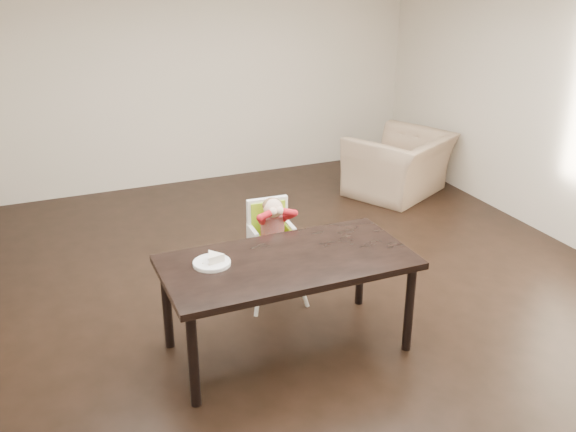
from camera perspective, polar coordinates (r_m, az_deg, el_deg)
ground at (r=5.48m, az=1.36°, el=-8.14°), size 7.00×7.00×0.00m
room_walls at (r=4.80m, az=1.57°, el=11.24°), size 6.02×7.02×2.71m
dining_table at (r=4.64m, az=-0.04°, el=-4.73°), size 1.80×0.90×0.75m
high_chair at (r=5.33m, az=-1.45°, el=-1.08°), size 0.41×0.41×0.93m
plate at (r=4.55m, az=-6.71°, el=-3.98°), size 0.32×0.32×0.08m
armchair at (r=7.90m, az=9.93°, el=5.40°), size 1.36×1.19×1.00m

